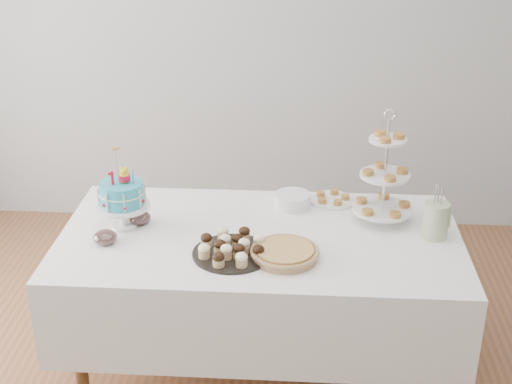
# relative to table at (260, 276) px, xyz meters

# --- Properties ---
(walls) EXTENTS (5.04, 4.04, 2.70)m
(walls) POSITION_rel_table_xyz_m (0.00, -0.30, 0.81)
(walls) COLOR #A3A5A8
(walls) RESTS_ON floor
(table) EXTENTS (1.92, 1.02, 0.77)m
(table) POSITION_rel_table_xyz_m (0.00, 0.00, 0.00)
(table) COLOR white
(table) RESTS_ON floor
(birthday_cake) EXTENTS (0.26, 0.26, 0.41)m
(birthday_cake) POSITION_rel_table_xyz_m (-0.67, 0.04, 0.34)
(birthday_cake) COLOR white
(birthday_cake) RESTS_ON table
(cupcake_tray) EXTENTS (0.36, 0.36, 0.08)m
(cupcake_tray) POSITION_rel_table_xyz_m (-0.12, -0.20, 0.27)
(cupcake_tray) COLOR black
(cupcake_tray) RESTS_ON table
(pie) EXTENTS (0.31, 0.31, 0.05)m
(pie) POSITION_rel_table_xyz_m (0.12, -0.21, 0.26)
(pie) COLOR tan
(pie) RESTS_ON table
(tiered_stand) EXTENTS (0.30, 0.30, 0.58)m
(tiered_stand) POSITION_rel_table_xyz_m (0.59, 0.20, 0.47)
(tiered_stand) COLOR silver
(tiered_stand) RESTS_ON table
(plate_stack) EXTENTS (0.19, 0.19, 0.07)m
(plate_stack) POSITION_rel_table_xyz_m (0.15, 0.32, 0.26)
(plate_stack) COLOR white
(plate_stack) RESTS_ON table
(pastry_plate) EXTENTS (0.24, 0.24, 0.04)m
(pastry_plate) POSITION_rel_table_xyz_m (0.36, 0.40, 0.24)
(pastry_plate) COLOR white
(pastry_plate) RESTS_ON table
(jam_bowl_a) EXTENTS (0.11, 0.11, 0.07)m
(jam_bowl_a) POSITION_rel_table_xyz_m (-0.72, -0.13, 0.26)
(jam_bowl_a) COLOR silver
(jam_bowl_a) RESTS_ON table
(jam_bowl_b) EXTENTS (0.11, 0.11, 0.07)m
(jam_bowl_b) POSITION_rel_table_xyz_m (-0.60, 0.08, 0.26)
(jam_bowl_b) COLOR silver
(jam_bowl_b) RESTS_ON table
(utensil_pitcher) EXTENTS (0.13, 0.12, 0.27)m
(utensil_pitcher) POSITION_rel_table_xyz_m (0.83, 0.04, 0.32)
(utensil_pitcher) COLOR beige
(utensil_pitcher) RESTS_ON table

